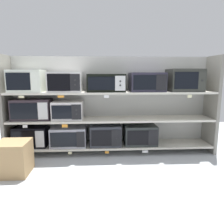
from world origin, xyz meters
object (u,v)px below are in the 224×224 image
at_px(microwave_3, 140,134).
at_px(microwave_9, 147,82).
at_px(microwave_0, 32,136).
at_px(microwave_6, 27,81).
at_px(shipping_carton, 14,158).
at_px(microwave_1, 69,136).
at_px(microwave_4, 32,109).
at_px(microwave_2, 105,134).
at_px(microwave_5, 68,110).
at_px(microwave_10, 185,80).
at_px(microwave_8, 106,83).
at_px(microwave_7, 66,82).

xyz_separation_m(microwave_3, microwave_9, (0.08, 0.00, 0.82)).
height_order(microwave_0, microwave_6, microwave_6).
height_order(microwave_6, shipping_carton, microwave_6).
relative_size(microwave_1, microwave_4, 0.95).
bearing_deg(microwave_2, microwave_5, 179.99).
bearing_deg(microwave_2, shipping_carton, -149.86).
bearing_deg(microwave_10, microwave_8, 180.00).
relative_size(microwave_2, microwave_3, 0.94).
distance_m(microwave_1, microwave_2, 0.56).
bearing_deg(shipping_carton, microwave_4, 85.78).
distance_m(microwave_2, microwave_8, 0.80).
relative_size(microwave_1, microwave_7, 1.11).
relative_size(microwave_3, microwave_5, 1.11).
xyz_separation_m(microwave_7, microwave_10, (1.80, 0.00, 0.02)).
distance_m(microwave_2, microwave_4, 1.18).
xyz_separation_m(microwave_0, microwave_3, (1.68, 0.00, -0.00)).
bearing_deg(microwave_6, microwave_0, -2.63).
bearing_deg(microwave_4, microwave_0, -179.71).
height_order(microwave_10, shipping_carton, microwave_10).
height_order(microwave_5, microwave_6, microwave_6).
distance_m(microwave_1, microwave_7, 0.83).
xyz_separation_m(microwave_3, microwave_10, (0.67, 0.00, 0.85)).
height_order(microwave_3, microwave_4, microwave_4).
bearing_deg(microwave_6, microwave_1, -0.00).
distance_m(microwave_3, microwave_7, 1.40).
relative_size(microwave_0, microwave_9, 0.94).
xyz_separation_m(microwave_9, shipping_carton, (-1.78, -0.67, -0.90)).
xyz_separation_m(microwave_0, microwave_9, (1.77, 0.00, 0.82)).
distance_m(microwave_8, microwave_9, 0.62).
height_order(microwave_3, microwave_10, microwave_10).
bearing_deg(microwave_2, microwave_9, 0.01).
height_order(microwave_0, microwave_3, microwave_0).
relative_size(microwave_1, microwave_8, 0.95).
bearing_deg(microwave_6, microwave_4, -0.09).
height_order(microwave_0, microwave_8, microwave_8).
distance_m(microwave_1, microwave_4, 0.68).
xyz_separation_m(microwave_0, microwave_8, (1.15, 0.00, 0.81)).
height_order(microwave_0, microwave_2, microwave_2).
relative_size(microwave_0, microwave_7, 1.02).
relative_size(microwave_0, shipping_carton, 1.19).
xyz_separation_m(microwave_2, shipping_carton, (-1.15, -0.67, -0.09)).
distance_m(microwave_8, microwave_10, 1.20).
bearing_deg(microwave_0, microwave_6, 177.37).
xyz_separation_m(microwave_2, microwave_7, (-0.59, -0.00, 0.82)).
xyz_separation_m(microwave_0, microwave_6, (-0.01, 0.00, 0.84)).
bearing_deg(microwave_2, microwave_1, 180.00).
relative_size(microwave_1, microwave_6, 1.12).
distance_m(microwave_9, microwave_10, 0.58).
distance_m(microwave_1, microwave_9, 1.46).
distance_m(microwave_2, microwave_7, 1.01).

